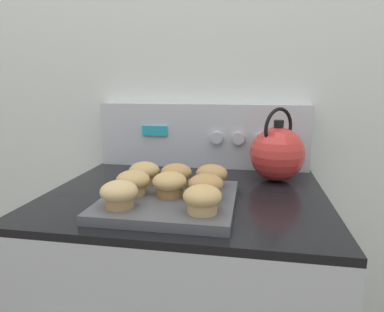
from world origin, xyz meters
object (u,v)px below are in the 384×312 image
tea_kettle (278,153)px  muffin_pan (169,200)px  muffin_r0_c2 (202,199)px  muffin_r2_c2 (212,176)px  muffin_r1_c2 (206,186)px  muffin_r2_c0 (144,173)px  muffin_r1_c0 (133,182)px  muffin_r0_c0 (119,194)px  muffin_r2_c1 (176,174)px  muffin_r1_c1 (170,184)px

tea_kettle → muffin_pan: bearing=-135.1°
muffin_r0_c2 → muffin_r2_c2: bearing=90.9°
muffin_r1_c2 → muffin_r2_c0: bearing=152.3°
muffin_r1_c0 → muffin_r1_c2: 0.18m
muffin_r0_c0 → muffin_r1_c0: size_ratio=1.00×
muffin_r1_c2 → tea_kettle: tea_kettle is taller
muffin_r0_c2 → tea_kettle: size_ratio=0.37×
muffin_r0_c2 → muffin_r1_c0: 0.20m
muffin_r0_c2 → muffin_r2_c1: size_ratio=1.00×
muffin_pan → muffin_r2_c0: muffin_r2_c0 is taller
muffin_r2_c0 → muffin_r2_c1: 0.09m
muffin_pan → muffin_r1_c0: 0.10m
muffin_r2_c2 → tea_kettle: (0.17, 0.17, 0.03)m
muffin_r1_c0 → tea_kettle: size_ratio=0.37×
tea_kettle → muffin_r1_c0: bearing=-143.3°
muffin_r1_c1 → muffin_r2_c1: same height
tea_kettle → muffin_r2_c1: bearing=-146.5°
muffin_pan → muffin_r2_c2: bearing=45.6°
muffin_r1_c1 → muffin_pan: bearing=-111.3°
muffin_r0_c0 → muffin_r1_c1: size_ratio=1.00×
tea_kettle → muffin_r1_c1: bearing=-135.2°
muffin_r0_c2 → muffin_r2_c1: same height
muffin_pan → muffin_r1_c1: muffin_r1_c1 is taller
muffin_r2_c1 → tea_kettle: size_ratio=0.37×
muffin_pan → muffin_r1_c2: muffin_r1_c2 is taller
muffin_pan → muffin_r1_c1: bearing=68.7°
muffin_r0_c0 → tea_kettle: 0.50m
muffin_r1_c1 → muffin_r2_c2: size_ratio=1.00×
muffin_r2_c0 → tea_kettle: bearing=26.0°
muffin_r2_c2 → tea_kettle: 0.25m
muffin_r2_c0 → muffin_r0_c0: bearing=-89.4°
muffin_r1_c0 → muffin_r0_c0: bearing=-89.7°
muffin_r1_c0 → muffin_r2_c1: bearing=45.2°
muffin_pan → muffin_r2_c2: size_ratio=3.82×
muffin_r0_c0 → muffin_r0_c2: size_ratio=1.00×
muffin_r1_c1 → tea_kettle: bearing=44.8°
tea_kettle → muffin_r2_c0: bearing=-154.0°
muffin_pan → muffin_r1_c2: size_ratio=3.82×
muffin_r2_c0 → muffin_r2_c2: 0.18m
muffin_r1_c0 → tea_kettle: (0.35, 0.26, 0.03)m
muffin_r0_c0 → muffin_r1_c0: same height
muffin_r1_c1 → muffin_r2_c1: size_ratio=1.00×
muffin_pan → muffin_r0_c0: muffin_r0_c0 is taller
muffin_r1_c2 → muffin_r2_c0: same height
muffin_r1_c2 → muffin_r2_c0: size_ratio=1.00×
tea_kettle → muffin_r2_c2: bearing=-135.5°
muffin_r2_c1 → muffin_r2_c2: (0.09, 0.00, 0.00)m
muffin_r1_c0 → muffin_r2_c0: bearing=90.8°
muffin_r1_c2 → muffin_r2_c2: (0.00, 0.09, 0.00)m
muffin_pan → muffin_r2_c1: bearing=91.5°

